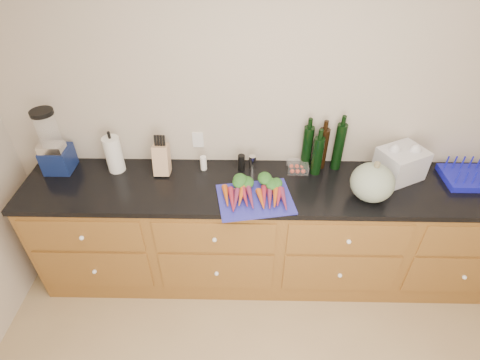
{
  "coord_description": "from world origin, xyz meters",
  "views": [
    {
      "loc": [
        -0.25,
        -0.74,
        2.59
      ],
      "look_at": [
        -0.28,
        1.2,
        1.06
      ],
      "focal_mm": 28.0,
      "sensor_mm": 36.0,
      "label": 1
    }
  ],
  "objects_px": {
    "carrots": "(255,191)",
    "knife_block": "(162,159)",
    "squash": "(372,182)",
    "dish_rack": "(470,176)",
    "paper_towel": "(114,154)",
    "cutting_board": "(255,199)",
    "tomato_box": "(298,167)",
    "blender_appliance": "(53,145)"
  },
  "relations": [
    {
      "from": "blender_appliance",
      "to": "dish_rack",
      "type": "distance_m",
      "value": 2.95
    },
    {
      "from": "cutting_board",
      "to": "blender_appliance",
      "type": "height_order",
      "value": "blender_appliance"
    },
    {
      "from": "squash",
      "to": "knife_block",
      "type": "relative_size",
      "value": 1.29
    },
    {
      "from": "cutting_board",
      "to": "dish_rack",
      "type": "height_order",
      "value": "dish_rack"
    },
    {
      "from": "cutting_board",
      "to": "tomato_box",
      "type": "xyz_separation_m",
      "value": [
        0.31,
        0.33,
        0.03
      ]
    },
    {
      "from": "carrots",
      "to": "knife_block",
      "type": "relative_size",
      "value": 1.95
    },
    {
      "from": "blender_appliance",
      "to": "paper_towel",
      "type": "height_order",
      "value": "blender_appliance"
    },
    {
      "from": "paper_towel",
      "to": "squash",
      "type": "bearing_deg",
      "value": -8.93
    },
    {
      "from": "carrots",
      "to": "squash",
      "type": "height_order",
      "value": "squash"
    },
    {
      "from": "cutting_board",
      "to": "dish_rack",
      "type": "bearing_deg",
      "value": 8.97
    },
    {
      "from": "cutting_board",
      "to": "paper_towel",
      "type": "relative_size",
      "value": 1.79
    },
    {
      "from": "cutting_board",
      "to": "carrots",
      "type": "relative_size",
      "value": 1.14
    },
    {
      "from": "carrots",
      "to": "squash",
      "type": "bearing_deg",
      "value": -0.02
    },
    {
      "from": "cutting_board",
      "to": "tomato_box",
      "type": "relative_size",
      "value": 3.23
    },
    {
      "from": "paper_towel",
      "to": "cutting_board",
      "type": "bearing_deg",
      "value": -17.55
    },
    {
      "from": "cutting_board",
      "to": "tomato_box",
      "type": "distance_m",
      "value": 0.46
    },
    {
      "from": "carrots",
      "to": "squash",
      "type": "relative_size",
      "value": 1.51
    },
    {
      "from": "blender_appliance",
      "to": "cutting_board",
      "type": "bearing_deg",
      "value": -12.54
    },
    {
      "from": "carrots",
      "to": "knife_block",
      "type": "xyz_separation_m",
      "value": [
        -0.67,
        0.26,
        0.07
      ]
    },
    {
      "from": "blender_appliance",
      "to": "paper_towel",
      "type": "relative_size",
      "value": 1.77
    },
    {
      "from": "squash",
      "to": "dish_rack",
      "type": "xyz_separation_m",
      "value": [
        0.76,
        0.2,
        -0.09
      ]
    },
    {
      "from": "cutting_board",
      "to": "blender_appliance",
      "type": "relative_size",
      "value": 1.01
    },
    {
      "from": "knife_block",
      "to": "squash",
      "type": "bearing_deg",
      "value": -10.26
    },
    {
      "from": "carrots",
      "to": "paper_towel",
      "type": "bearing_deg",
      "value": 164.61
    },
    {
      "from": "squash",
      "to": "dish_rack",
      "type": "height_order",
      "value": "squash"
    },
    {
      "from": "squash",
      "to": "knife_block",
      "type": "height_order",
      "value": "squash"
    },
    {
      "from": "carrots",
      "to": "blender_appliance",
      "type": "height_order",
      "value": "blender_appliance"
    },
    {
      "from": "cutting_board",
      "to": "carrots",
      "type": "xyz_separation_m",
      "value": [
        0.0,
        0.04,
        0.03
      ]
    },
    {
      "from": "tomato_box",
      "to": "knife_block",
      "type": "bearing_deg",
      "value": -178.25
    },
    {
      "from": "knife_block",
      "to": "dish_rack",
      "type": "relative_size",
      "value": 0.62
    },
    {
      "from": "paper_towel",
      "to": "dish_rack",
      "type": "bearing_deg",
      "value": -1.81
    },
    {
      "from": "carrots",
      "to": "knife_block",
      "type": "height_order",
      "value": "knife_block"
    },
    {
      "from": "blender_appliance",
      "to": "knife_block",
      "type": "relative_size",
      "value": 2.19
    },
    {
      "from": "squash",
      "to": "blender_appliance",
      "type": "bearing_deg",
      "value": 172.81
    },
    {
      "from": "paper_towel",
      "to": "dish_rack",
      "type": "relative_size",
      "value": 0.76
    },
    {
      "from": "squash",
      "to": "tomato_box",
      "type": "relative_size",
      "value": 1.89
    },
    {
      "from": "knife_block",
      "to": "tomato_box",
      "type": "xyz_separation_m",
      "value": [
        0.98,
        0.03,
        -0.07
      ]
    },
    {
      "from": "cutting_board",
      "to": "carrots",
      "type": "distance_m",
      "value": 0.05
    },
    {
      "from": "squash",
      "to": "knife_block",
      "type": "xyz_separation_m",
      "value": [
        -1.43,
        0.26,
        -0.02
      ]
    },
    {
      "from": "tomato_box",
      "to": "dish_rack",
      "type": "bearing_deg",
      "value": -4.27
    },
    {
      "from": "cutting_board",
      "to": "squash",
      "type": "relative_size",
      "value": 1.71
    },
    {
      "from": "knife_block",
      "to": "dish_rack",
      "type": "bearing_deg",
      "value": -1.57
    }
  ]
}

